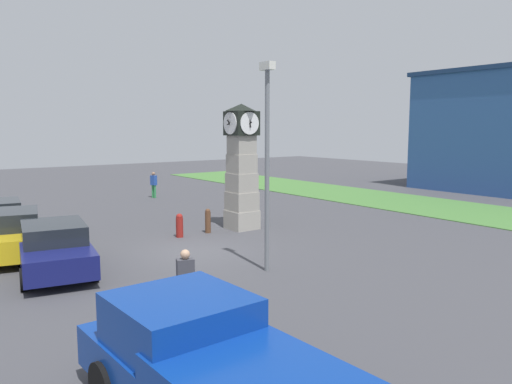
# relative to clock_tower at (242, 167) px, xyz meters

# --- Properties ---
(ground_plane) EXTENTS (87.41, 87.41, 0.00)m
(ground_plane) POSITION_rel_clock_tower_xyz_m (2.33, -3.76, -2.74)
(ground_plane) COLOR #424247
(clock_tower) EXTENTS (1.50, 1.49, 5.48)m
(clock_tower) POSITION_rel_clock_tower_xyz_m (0.00, 0.00, 0.00)
(clock_tower) COLOR #A19C92
(clock_tower) RESTS_ON ground_plane
(bollard_near_tower) EXTENTS (0.24, 0.24, 1.04)m
(bollard_near_tower) POSITION_rel_clock_tower_xyz_m (-0.14, -1.67, -2.21)
(bollard_near_tower) COLOR brown
(bollard_near_tower) RESTS_ON ground_plane
(bollard_mid_row) EXTENTS (0.30, 0.30, 0.98)m
(bollard_mid_row) POSITION_rel_clock_tower_xyz_m (-0.10, -3.04, -2.25)
(bollard_mid_row) COLOR maroon
(bollard_mid_row) RESTS_ON ground_plane
(car_near_tower) EXTENTS (4.42, 2.84, 1.61)m
(car_near_tower) POSITION_rel_clock_tower_xyz_m (-0.64, -9.26, -1.93)
(car_near_tower) COLOR gold
(car_near_tower) RESTS_ON ground_plane
(car_by_building) EXTENTS (4.66, 2.68, 1.53)m
(car_by_building) POSITION_rel_clock_tower_xyz_m (2.16, -8.51, -1.96)
(car_by_building) COLOR navy
(car_by_building) RESTS_ON ground_plane
(pickup_truck) EXTENTS (5.63, 2.37, 1.85)m
(pickup_truck) POSITION_rel_clock_tower_xyz_m (12.07, -8.90, -1.81)
(pickup_truck) COLOR navy
(pickup_truck) RESTS_ON ground_plane
(pedestrian_near_bench) EXTENTS (0.35, 0.45, 1.66)m
(pedestrian_near_bench) POSITION_rel_clock_tower_xyz_m (7.85, -7.08, -1.79)
(pedestrian_near_bench) COLOR #338C4C
(pedestrian_near_bench) RESTS_ON ground_plane
(pedestrian_crossing_lot) EXTENTS (0.45, 0.33, 1.65)m
(pedestrian_crossing_lot) POSITION_rel_clock_tower_xyz_m (-11.41, 1.11, -1.80)
(pedestrian_crossing_lot) COLOR #338C4C
(pedestrian_crossing_lot) RESTS_ON ground_plane
(street_lamp_far_side) EXTENTS (0.50, 0.24, 6.39)m
(street_lamp_far_side) POSITION_rel_clock_tower_xyz_m (5.84, -3.13, 0.95)
(street_lamp_far_side) COLOR slate
(street_lamp_far_side) RESTS_ON ground_plane
(grass_verge_far) EXTENTS (52.45, 6.30, 0.04)m
(grass_verge_far) POSITION_rel_clock_tower_xyz_m (1.28, 12.26, -2.72)
(grass_verge_far) COLOR #477A38
(grass_verge_far) RESTS_ON ground_plane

